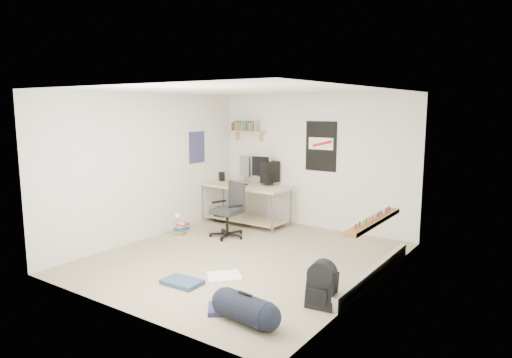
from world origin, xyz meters
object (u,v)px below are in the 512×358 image
Objects in this scene: backpack at (322,290)px; duffel_bag at (245,310)px; desk at (246,206)px; book_stack at (182,227)px; office_chair at (227,210)px.

duffel_bag reaches higher than backpack.
desk is at bearing 131.09° from backpack.
book_stack is at bearing 151.12° from duffel_bag.
backpack is at bearing 66.01° from duffel_bag.
desk is at bearing 132.43° from duffel_bag.
desk is 0.96m from office_chair.
office_chair is at bearing -50.78° from desk.
office_chair is (0.26, -0.91, 0.12)m from desk.
duffel_bag is at bearing -30.88° from desk.
office_chair reaches higher than backpack.
backpack is 3.62m from book_stack.
office_chair is at bearing 27.08° from book_stack.
book_stack is (-2.91, 2.07, 0.01)m from duffel_bag.
duffel_bag reaches higher than book_stack.
office_chair reaches higher than desk.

